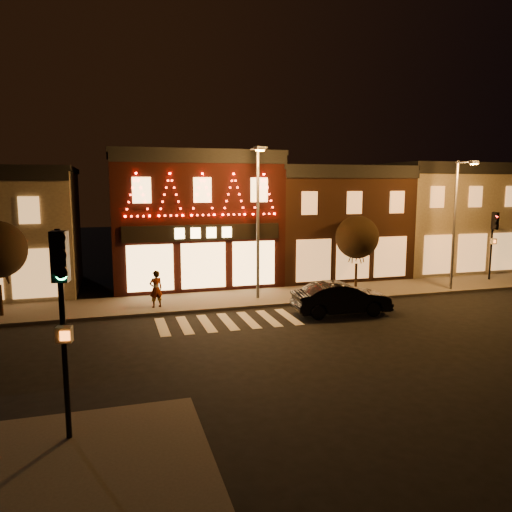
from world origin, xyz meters
name	(u,v)px	position (x,y,z in m)	size (l,w,h in m)	color
ground	(252,349)	(0.00, 0.00, 0.00)	(120.00, 120.00, 0.00)	black
sidewalk_far	(246,298)	(2.00, 8.00, 0.07)	(44.00, 4.00, 0.15)	#47423D
sidewalk_near	(47,493)	(-6.50, -7.50, 0.07)	(7.00, 7.00, 0.15)	#47423D
building_pulp	(191,218)	(0.00, 13.98, 4.16)	(10.20, 8.34, 8.30)	black
building_right_a	(326,221)	(9.50, 13.99, 3.76)	(9.20, 8.28, 7.50)	#321B11
building_right_b	(436,217)	(18.50, 13.99, 3.91)	(9.20, 8.28, 7.80)	#6E604E
traffic_signal_near	(62,294)	(-6.18, -5.57, 3.76)	(0.41, 0.54, 5.12)	black
traffic_signal_far	(494,231)	(18.63, 8.26, 3.31)	(0.39, 0.51, 4.43)	black
streetlamp_mid	(258,211)	(2.50, 7.41, 4.89)	(0.74, 1.85, 8.08)	#59595E
streetlamp_right	(457,215)	(14.23, 6.38, 4.55)	(0.49, 1.72, 7.50)	#59595E
tree_right	(357,237)	(9.16, 8.84, 3.17)	(2.58, 2.58, 4.32)	black
dark_sedan	(341,298)	(5.64, 3.72, 0.79)	(1.67, 4.77, 1.57)	black
pedestrian	(156,289)	(-2.96, 7.11, 1.09)	(0.69, 0.45, 1.88)	gray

